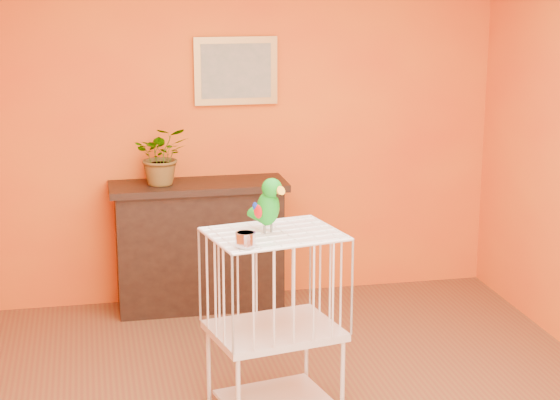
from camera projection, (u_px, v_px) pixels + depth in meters
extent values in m
plane|color=orange|center=(236.00, 130.00, 7.03)|extent=(4.00, 0.00, 4.00)
plane|color=orange|center=(479.00, 379.00, 2.75)|extent=(4.00, 0.00, 4.00)
cube|color=black|center=(199.00, 249.00, 6.96)|extent=(1.21, 0.40, 0.91)
cube|color=black|center=(198.00, 186.00, 6.84)|extent=(1.29, 0.46, 0.05)
cube|color=black|center=(203.00, 256.00, 6.78)|extent=(0.85, 0.02, 0.45)
cube|color=maroon|center=(166.00, 266.00, 6.88)|extent=(0.05, 0.18, 0.28)
cube|color=#37562B|center=(177.00, 265.00, 6.90)|extent=(0.05, 0.18, 0.28)
cube|color=maroon|center=(190.00, 264.00, 6.92)|extent=(0.05, 0.18, 0.28)
cube|color=#37562B|center=(203.00, 264.00, 6.94)|extent=(0.05, 0.18, 0.28)
cube|color=maroon|center=(217.00, 263.00, 6.96)|extent=(0.05, 0.18, 0.28)
imported|color=#26722D|center=(163.00, 163.00, 6.71)|extent=(0.40, 0.44, 0.33)
cube|color=#AD7E3D|center=(236.00, 71.00, 6.89)|extent=(0.62, 0.03, 0.50)
cube|color=gray|center=(236.00, 71.00, 6.88)|extent=(0.52, 0.01, 0.40)
cube|color=silver|center=(274.00, 399.00, 5.35)|extent=(0.67, 0.56, 0.02)
cube|color=silver|center=(274.00, 331.00, 5.25)|extent=(0.79, 0.66, 0.04)
cube|color=silver|center=(274.00, 234.00, 5.12)|extent=(0.79, 0.66, 0.01)
cylinder|color=silver|center=(343.00, 381.00, 5.22)|extent=(0.03, 0.03, 0.48)
cylinder|color=silver|center=(209.00, 367.00, 5.41)|extent=(0.03, 0.03, 0.48)
cylinder|color=silver|center=(306.00, 350.00, 5.65)|extent=(0.03, 0.03, 0.48)
cylinder|color=silver|center=(246.00, 239.00, 4.85)|extent=(0.11, 0.11, 0.07)
cylinder|color=#59544C|center=(264.00, 230.00, 5.11)|extent=(0.01, 0.01, 0.04)
cylinder|color=#59544C|center=(271.00, 228.00, 5.14)|extent=(0.01, 0.01, 0.04)
ellipsoid|color=#078214|center=(268.00, 208.00, 5.10)|extent=(0.19, 0.21, 0.22)
ellipsoid|color=#078214|center=(272.00, 188.00, 5.05)|extent=(0.15, 0.15, 0.11)
cone|color=orange|center=(278.00, 192.00, 5.01)|extent=(0.08, 0.09, 0.07)
cone|color=black|center=(277.00, 195.00, 5.03)|extent=(0.04, 0.04, 0.03)
sphere|color=black|center=(269.00, 188.00, 5.01)|extent=(0.02, 0.02, 0.02)
sphere|color=black|center=(280.00, 186.00, 5.05)|extent=(0.02, 0.02, 0.02)
ellipsoid|color=#A50C0C|center=(258.00, 211.00, 5.07)|extent=(0.06, 0.07, 0.08)
ellipsoid|color=navy|center=(275.00, 208.00, 5.15)|extent=(0.06, 0.07, 0.08)
cone|color=#078214|center=(259.00, 219.00, 5.17)|extent=(0.14, 0.17, 0.12)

